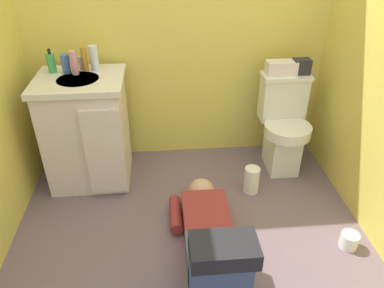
{
  "coord_description": "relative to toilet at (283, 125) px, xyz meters",
  "views": [
    {
      "loc": [
        -0.14,
        -1.64,
        1.76
      ],
      "look_at": [
        0.04,
        0.45,
        0.45
      ],
      "focal_mm": 34.64,
      "sensor_mm": 36.0,
      "label": 1
    }
  ],
  "objects": [
    {
      "name": "bottle_amber",
      "position": [
        -1.45,
        0.1,
        0.53
      ],
      "size": [
        0.04,
        0.04,
        0.16
      ],
      "primitive_type": "cylinder",
      "color": "#CA852D",
      "rests_on": "vanity_cabinet"
    },
    {
      "name": "toilet_paper_roll",
      "position": [
        0.18,
        -0.91,
        -0.32
      ],
      "size": [
        0.11,
        0.11,
        0.1
      ],
      "primitive_type": "cylinder",
      "color": "white",
      "rests_on": "ground_plane"
    },
    {
      "name": "tissue_box",
      "position": [
        -0.05,
        0.09,
        0.43
      ],
      "size": [
        0.22,
        0.11,
        0.1
      ],
      "primitive_type": "cube",
      "color": "silver",
      "rests_on": "toilet"
    },
    {
      "name": "person_plumber",
      "position": [
        -0.69,
        -0.93,
        -0.19
      ],
      "size": [
        0.39,
        1.06,
        0.52
      ],
      "color": "maroon",
      "rests_on": "ground_plane"
    },
    {
      "name": "toilet",
      "position": [
        0.0,
        0.0,
        0.0
      ],
      "size": [
        0.36,
        0.46,
        0.75
      ],
      "color": "silver",
      "rests_on": "ground_plane"
    },
    {
      "name": "bottle_pink",
      "position": [
        -1.51,
        0.04,
        0.53
      ],
      "size": [
        0.05,
        0.05,
        0.16
      ],
      "primitive_type": "cylinder",
      "color": "pink",
      "rests_on": "vanity_cabinet"
    },
    {
      "name": "soap_dispenser",
      "position": [
        -1.67,
        0.09,
        0.52
      ],
      "size": [
        0.06,
        0.06,
        0.17
      ],
      "color": "#40A257",
      "rests_on": "vanity_cabinet"
    },
    {
      "name": "bottle_clear",
      "position": [
        -1.38,
        0.1,
        0.54
      ],
      "size": [
        0.06,
        0.06,
        0.18
      ],
      "primitive_type": "cylinder",
      "color": "silver",
      "rests_on": "vanity_cabinet"
    },
    {
      "name": "wall_back",
      "position": [
        -0.79,
        0.33,
        0.83
      ],
      "size": [
        2.41,
        0.08,
        2.4
      ],
      "primitive_type": "cube",
      "color": "#DECA52",
      "rests_on": "ground_plane"
    },
    {
      "name": "ground_plane",
      "position": [
        -0.79,
        -0.8,
        -0.39
      ],
      "size": [
        2.75,
        3.17,
        0.04
      ],
      "primitive_type": "cube",
      "color": "#6D5963"
    },
    {
      "name": "toiletry_bag",
      "position": [
        0.1,
        0.09,
        0.44
      ],
      "size": [
        0.12,
        0.09,
        0.11
      ],
      "primitive_type": "cube",
      "color": "#26262D",
      "rests_on": "toilet"
    },
    {
      "name": "bottle_blue",
      "position": [
        -1.57,
        0.07,
        0.52
      ],
      "size": [
        0.06,
        0.06,
        0.13
      ],
      "primitive_type": "cylinder",
      "color": "#3D67B8",
      "rests_on": "vanity_cabinet"
    },
    {
      "name": "paper_towel_roll",
      "position": [
        -0.3,
        -0.32,
        -0.27
      ],
      "size": [
        0.11,
        0.11,
        0.2
      ],
      "primitive_type": "cylinder",
      "color": "white",
      "rests_on": "ground_plane"
    },
    {
      "name": "vanity_cabinet",
      "position": [
        -1.48,
        -0.03,
        0.05
      ],
      "size": [
        0.6,
        0.53,
        0.82
      ],
      "color": "silver",
      "rests_on": "ground_plane"
    },
    {
      "name": "faucet",
      "position": [
        -1.48,
        0.11,
        0.5
      ],
      "size": [
        0.02,
        0.02,
        0.1
      ],
      "primitive_type": "cylinder",
      "color": "silver",
      "rests_on": "vanity_cabinet"
    }
  ]
}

